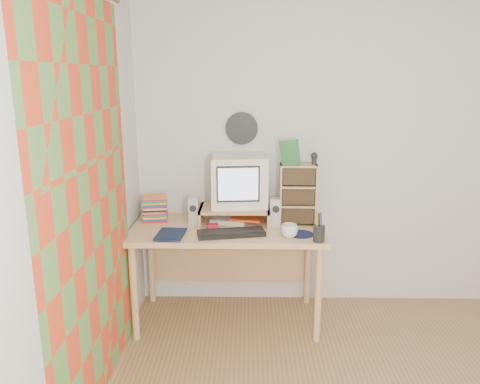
{
  "coord_description": "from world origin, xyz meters",
  "views": [
    {
      "loc": [
        -0.88,
        -1.88,
        1.84
      ],
      "look_at": [
        -0.94,
        1.33,
        1.02
      ],
      "focal_mm": 35.0,
      "sensor_mm": 36.0,
      "label": 1
    }
  ],
  "objects_px": {
    "diary": "(157,233)",
    "desk": "(228,241)",
    "crt_monitor": "(239,181)",
    "keyboard": "(231,233)",
    "cd_rack": "(298,194)",
    "mug": "(289,231)",
    "dvd_stack": "(155,205)"
  },
  "relations": [
    {
      "from": "keyboard",
      "to": "mug",
      "type": "height_order",
      "value": "mug"
    },
    {
      "from": "keyboard",
      "to": "dvd_stack",
      "type": "relative_size",
      "value": 1.85
    },
    {
      "from": "cd_rack",
      "to": "mug",
      "type": "xyz_separation_m",
      "value": [
        -0.08,
        -0.3,
        -0.18
      ]
    },
    {
      "from": "crt_monitor",
      "to": "diary",
      "type": "height_order",
      "value": "crt_monitor"
    },
    {
      "from": "desk",
      "to": "cd_rack",
      "type": "height_order",
      "value": "cd_rack"
    },
    {
      "from": "crt_monitor",
      "to": "mug",
      "type": "xyz_separation_m",
      "value": [
        0.36,
        -0.37,
        -0.26
      ]
    },
    {
      "from": "keyboard",
      "to": "crt_monitor",
      "type": "bearing_deg",
      "value": 71.23
    },
    {
      "from": "desk",
      "to": "crt_monitor",
      "type": "relative_size",
      "value": 3.51
    },
    {
      "from": "dvd_stack",
      "to": "cd_rack",
      "type": "relative_size",
      "value": 0.56
    },
    {
      "from": "desk",
      "to": "dvd_stack",
      "type": "xyz_separation_m",
      "value": [
        -0.55,
        0.08,
        0.26
      ]
    },
    {
      "from": "crt_monitor",
      "to": "keyboard",
      "type": "height_order",
      "value": "crt_monitor"
    },
    {
      "from": "crt_monitor",
      "to": "dvd_stack",
      "type": "xyz_separation_m",
      "value": [
        -0.63,
        -0.01,
        -0.18
      ]
    },
    {
      "from": "keyboard",
      "to": "diary",
      "type": "height_order",
      "value": "diary"
    },
    {
      "from": "dvd_stack",
      "to": "mug",
      "type": "relative_size",
      "value": 2.18
    },
    {
      "from": "desk",
      "to": "diary",
      "type": "xyz_separation_m",
      "value": [
        -0.48,
        -0.27,
        0.16
      ]
    },
    {
      "from": "desk",
      "to": "diary",
      "type": "distance_m",
      "value": 0.57
    },
    {
      "from": "crt_monitor",
      "to": "cd_rack",
      "type": "bearing_deg",
      "value": -14.28
    },
    {
      "from": "crt_monitor",
      "to": "dvd_stack",
      "type": "relative_size",
      "value": 1.59
    },
    {
      "from": "desk",
      "to": "diary",
      "type": "bearing_deg",
      "value": -150.49
    },
    {
      "from": "dvd_stack",
      "to": "desk",
      "type": "bearing_deg",
      "value": -16.67
    },
    {
      "from": "keyboard",
      "to": "dvd_stack",
      "type": "xyz_separation_m",
      "value": [
        -0.59,
        0.33,
        0.11
      ]
    },
    {
      "from": "desk",
      "to": "dvd_stack",
      "type": "relative_size",
      "value": 5.58
    },
    {
      "from": "diary",
      "to": "desk",
      "type": "bearing_deg",
      "value": 33.1
    },
    {
      "from": "crt_monitor",
      "to": "cd_rack",
      "type": "height_order",
      "value": "crt_monitor"
    },
    {
      "from": "desk",
      "to": "cd_rack",
      "type": "relative_size",
      "value": 3.11
    },
    {
      "from": "keyboard",
      "to": "diary",
      "type": "relative_size",
      "value": 2.03
    },
    {
      "from": "diary",
      "to": "crt_monitor",
      "type": "bearing_deg",
      "value": 36.23
    },
    {
      "from": "crt_monitor",
      "to": "keyboard",
      "type": "xyz_separation_m",
      "value": [
        -0.04,
        -0.34,
        -0.29
      ]
    },
    {
      "from": "dvd_stack",
      "to": "diary",
      "type": "xyz_separation_m",
      "value": [
        0.08,
        -0.35,
        -0.1
      ]
    },
    {
      "from": "desk",
      "to": "diary",
      "type": "relative_size",
      "value": 6.14
    },
    {
      "from": "diary",
      "to": "keyboard",
      "type": "bearing_deg",
      "value": 5.51
    },
    {
      "from": "keyboard",
      "to": "diary",
      "type": "distance_m",
      "value": 0.51
    }
  ]
}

